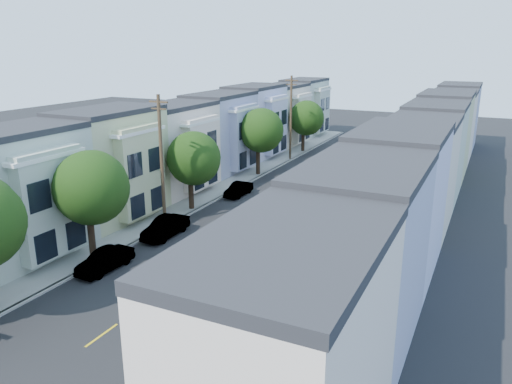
# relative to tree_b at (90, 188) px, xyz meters

# --- Properties ---
(ground) EXTENTS (160.00, 160.00, 0.00)m
(ground) POSITION_rel_tree_b_xyz_m (6.30, 5.46, -5.01)
(ground) COLOR black
(ground) RESTS_ON ground
(road_slab) EXTENTS (12.00, 70.00, 0.02)m
(road_slab) POSITION_rel_tree_b_xyz_m (6.30, 20.46, -5.00)
(road_slab) COLOR black
(road_slab) RESTS_ON ground
(curb_left) EXTENTS (0.30, 70.00, 0.15)m
(curb_left) POSITION_rel_tree_b_xyz_m (0.25, 20.46, -4.93)
(curb_left) COLOR gray
(curb_left) RESTS_ON ground
(curb_right) EXTENTS (0.30, 70.00, 0.15)m
(curb_right) POSITION_rel_tree_b_xyz_m (12.35, 20.46, -4.93)
(curb_right) COLOR gray
(curb_right) RESTS_ON ground
(sidewalk_left) EXTENTS (2.60, 70.00, 0.15)m
(sidewalk_left) POSITION_rel_tree_b_xyz_m (-1.05, 20.46, -4.93)
(sidewalk_left) COLOR gray
(sidewalk_left) RESTS_ON ground
(sidewalk_right) EXTENTS (2.60, 70.00, 0.15)m
(sidewalk_right) POSITION_rel_tree_b_xyz_m (13.65, 20.46, -4.93)
(sidewalk_right) COLOR gray
(sidewalk_right) RESTS_ON ground
(centerline) EXTENTS (0.12, 70.00, 0.01)m
(centerline) POSITION_rel_tree_b_xyz_m (6.30, 20.46, -5.01)
(centerline) COLOR gold
(centerline) RESTS_ON ground
(townhouse_row_left) EXTENTS (5.00, 70.00, 8.50)m
(townhouse_row_left) POSITION_rel_tree_b_xyz_m (-4.85, 20.46, -5.01)
(townhouse_row_left) COLOR beige
(townhouse_row_left) RESTS_ON ground
(townhouse_row_right) EXTENTS (5.00, 70.00, 8.50)m
(townhouse_row_right) POSITION_rel_tree_b_xyz_m (17.45, 20.46, -5.01)
(townhouse_row_right) COLOR beige
(townhouse_row_right) RESTS_ON ground
(tree_b) EXTENTS (4.70, 4.70, 7.38)m
(tree_b) POSITION_rel_tree_b_xyz_m (0.00, 0.00, 0.00)
(tree_b) COLOR black
(tree_b) RESTS_ON ground
(tree_c) EXTENTS (4.51, 4.51, 6.80)m
(tree_c) POSITION_rel_tree_b_xyz_m (0.00, 11.73, -0.48)
(tree_c) COLOR black
(tree_c) RESTS_ON ground
(tree_d) EXTENTS (4.70, 4.70, 7.28)m
(tree_d) POSITION_rel_tree_b_xyz_m (0.00, 24.95, -0.10)
(tree_d) COLOR black
(tree_d) RESTS_ON ground
(tree_e) EXTENTS (4.54, 4.54, 6.77)m
(tree_e) POSITION_rel_tree_b_xyz_m (0.00, 38.72, -0.52)
(tree_e) COLOR black
(tree_e) RESTS_ON ground
(tree_far_r) EXTENTS (3.10, 3.10, 5.44)m
(tree_far_r) POSITION_rel_tree_b_xyz_m (13.20, 36.44, -1.16)
(tree_far_r) COLOR black
(tree_far_r) RESTS_ON ground
(utility_pole_near) EXTENTS (1.60, 0.26, 10.00)m
(utility_pole_near) POSITION_rel_tree_b_xyz_m (0.00, 7.46, 0.14)
(utility_pole_near) COLOR #42301E
(utility_pole_near) RESTS_ON ground
(utility_pole_far) EXTENTS (1.60, 0.26, 10.00)m
(utility_pole_far) POSITION_rel_tree_b_xyz_m (0.00, 33.46, 0.14)
(utility_pole_far) COLOR #42301E
(utility_pole_far) RESTS_ON ground
(fedex_truck) EXTENTS (2.21, 5.75, 2.76)m
(fedex_truck) POSITION_rel_tree_b_xyz_m (7.69, 16.89, -3.47)
(fedex_truck) COLOR silver
(fedex_truck) RESTS_ON ground
(lead_sedan) EXTENTS (1.84, 4.61, 1.48)m
(lead_sedan) POSITION_rel_tree_b_xyz_m (8.90, 23.70, -4.27)
(lead_sedan) COLOR black
(lead_sedan) RESTS_ON ground
(parked_left_b) EXTENTS (1.54, 4.00, 1.32)m
(parked_left_b) POSITION_rel_tree_b_xyz_m (1.40, -0.77, -4.35)
(parked_left_b) COLOR #0D1436
(parked_left_b) RESTS_ON ground
(parked_left_c) EXTENTS (1.62, 4.37, 1.45)m
(parked_left_c) POSITION_rel_tree_b_xyz_m (1.40, 5.62, -4.29)
(parked_left_c) COLOR #909599
(parked_left_c) RESTS_ON ground
(parked_left_d) EXTENTS (1.31, 3.69, 1.23)m
(parked_left_d) POSITION_rel_tree_b_xyz_m (1.40, 17.15, -4.39)
(parked_left_d) COLOR maroon
(parked_left_d) RESTS_ON ground
(parked_right_a) EXTENTS (2.19, 4.77, 1.50)m
(parked_right_a) POSITION_rel_tree_b_xyz_m (11.20, -1.69, -4.26)
(parked_right_a) COLOR #35363A
(parked_right_a) RESTS_ON ground
(parked_right_b) EXTENTS (1.59, 4.38, 1.45)m
(parked_right_b) POSITION_rel_tree_b_xyz_m (11.20, 5.41, -4.28)
(parked_right_b) COLOR white
(parked_right_b) RESTS_ON ground
(parked_right_c) EXTENTS (1.64, 4.48, 1.49)m
(parked_right_c) POSITION_rel_tree_b_xyz_m (11.20, 24.26, -4.27)
(parked_right_c) COLOR black
(parked_right_c) RESTS_ON ground
(parked_right_d) EXTENTS (2.45, 4.97, 1.44)m
(parked_right_d) POSITION_rel_tree_b_xyz_m (11.20, 33.23, -4.29)
(parked_right_d) COLOR black
(parked_right_d) RESTS_ON ground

